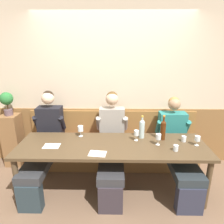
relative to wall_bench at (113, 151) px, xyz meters
name	(u,v)px	position (x,y,z in m)	size (l,w,h in m)	color
ground_plane	(112,199)	(0.00, -0.83, -0.29)	(6.80, 6.80, 0.02)	brown
room_wall_back	(113,83)	(0.00, 0.26, 1.12)	(6.80, 0.08, 2.80)	beige
wood_wainscot_panel	(113,135)	(0.00, 0.21, 0.20)	(6.80, 0.03, 0.97)	brown
wall_bench	(113,151)	(0.00, 0.00, 0.00)	(2.82, 0.42, 0.94)	brown
dining_table	(112,149)	(0.00, -0.64, 0.37)	(2.52, 0.76, 0.73)	#4B3924
person_center_left_seat	(45,139)	(-1.02, -0.32, 0.36)	(0.49, 1.20, 1.32)	#26343B
person_left_seat	(112,141)	(-0.01, -0.35, 0.35)	(0.50, 1.19, 1.31)	#312A32
person_right_seat	(177,144)	(0.96, -0.35, 0.31)	(0.53, 1.19, 1.23)	#2A2C3E
wine_bottle_amber_mid	(163,129)	(0.71, -0.47, 0.60)	(0.07, 0.07, 0.35)	#49220B
wine_bottle_clear_water	(142,128)	(0.42, -0.42, 0.59)	(0.08, 0.08, 0.33)	#ADC5C5
wine_glass_left_end	(80,129)	(-0.46, -0.39, 0.56)	(0.08, 0.08, 0.16)	silver
wine_glass_mid_left	(136,133)	(0.33, -0.51, 0.55)	(0.07, 0.07, 0.15)	silver
wine_glass_center_front	(158,137)	(0.61, -0.64, 0.56)	(0.07, 0.07, 0.15)	silver
wine_glass_mid_right	(197,139)	(1.12, -0.65, 0.55)	(0.07, 0.07, 0.13)	silver
water_tumbler_center	(184,139)	(0.98, -0.53, 0.49)	(0.06, 0.06, 0.08)	silver
water_tumbler_left	(176,148)	(0.80, -0.80, 0.49)	(0.06, 0.06, 0.08)	silver
tasting_sheet_left_guest	(97,154)	(-0.17, -0.89, 0.45)	(0.21, 0.15, 0.00)	white
tasting_sheet_right_guest	(52,146)	(-0.79, -0.70, 0.45)	(0.21, 0.15, 0.00)	white
corner_pedestal	(13,140)	(-1.71, 0.03, 0.17)	(0.28, 0.28, 0.90)	brown
potted_plant	(7,101)	(-1.71, 0.03, 0.86)	(0.21, 0.21, 0.38)	#5D484F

